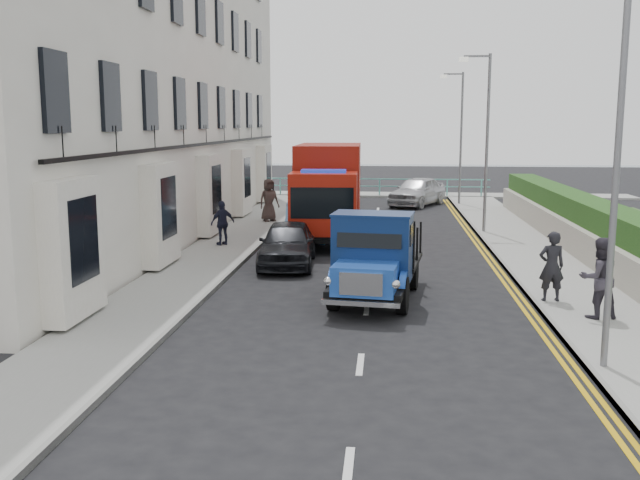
{
  "coord_description": "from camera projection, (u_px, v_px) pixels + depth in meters",
  "views": [
    {
      "loc": [
        0.44,
        -14.48,
        4.35
      ],
      "look_at": [
        -1.25,
        3.45,
        1.4
      ],
      "focal_mm": 40.0,
      "sensor_mm": 36.0,
      "label": 1
    }
  ],
  "objects": [
    {
      "name": "red_lorry",
      "position": [
        328.0,
        190.0,
        26.75
      ],
      "size": [
        2.48,
        6.87,
        3.56
      ],
      "rotation": [
        0.0,
        0.0,
        0.03
      ],
      "color": "black",
      "rests_on": "ground"
    },
    {
      "name": "pavement_east",
      "position": [
        535.0,
        256.0,
        23.31
      ],
      "size": [
        2.6,
        38.0,
        0.12
      ],
      "primitive_type": "cube",
      "color": "gray",
      "rests_on": "ground"
    },
    {
      "name": "parked_car_mid",
      "position": [
        306.0,
        222.0,
        26.89
      ],
      "size": [
        1.88,
        4.32,
        1.38
      ],
      "primitive_type": "imported",
      "rotation": [
        0.0,
        0.0,
        0.1
      ],
      "color": "#598EBE",
      "rests_on": "ground"
    },
    {
      "name": "seafront_car_right",
      "position": [
        417.0,
        191.0,
        38.06
      ],
      "size": [
        3.58,
        4.91,
        1.56
      ],
      "primitive_type": "imported",
      "rotation": [
        0.0,
        0.0,
        -0.43
      ],
      "color": "#B6B7BB",
      "rests_on": "ground"
    },
    {
      "name": "lamp_mid",
      "position": [
        484.0,
        133.0,
        27.69
      ],
      "size": [
        1.23,
        0.18,
        7.0
      ],
      "color": "slate",
      "rests_on": "ground"
    },
    {
      "name": "parked_car_front",
      "position": [
        287.0,
        243.0,
        21.98
      ],
      "size": [
        1.86,
        4.14,
        1.38
      ],
      "primitive_type": "imported",
      "rotation": [
        0.0,
        0.0,
        0.06
      ],
      "color": "black",
      "rests_on": "ground"
    },
    {
      "name": "ground",
      "position": [
        364.0,
        333.0,
        14.97
      ],
      "size": [
        120.0,
        120.0,
        0.0
      ],
      "primitive_type": "plane",
      "color": "black",
      "rests_on": "ground"
    },
    {
      "name": "bedford_lorry",
      "position": [
        373.0,
        263.0,
        17.21
      ],
      "size": [
        2.39,
        4.86,
        2.22
      ],
      "rotation": [
        0.0,
        0.0,
        -0.13
      ],
      "color": "black",
      "rests_on": "ground"
    },
    {
      "name": "seafront_railing",
      "position": [
        380.0,
        187.0,
        42.58
      ],
      "size": [
        13.0,
        0.08,
        1.11
      ],
      "color": "#59B2A5",
      "rests_on": "ground"
    },
    {
      "name": "lamp_far",
      "position": [
        459.0,
        130.0,
        37.52
      ],
      "size": [
        1.23,
        0.18,
        7.0
      ],
      "color": "slate",
      "rests_on": "ground"
    },
    {
      "name": "garden_east",
      "position": [
        597.0,
        232.0,
        23.0
      ],
      "size": [
        1.45,
        28.0,
        1.75
      ],
      "color": "#B2AD9E",
      "rests_on": "ground"
    },
    {
      "name": "sea_plane",
      "position": [
        383.0,
        166.0,
        73.92
      ],
      "size": [
        120.0,
        120.0,
        0.0
      ],
      "primitive_type": "plane",
      "color": "slate",
      "rests_on": "ground"
    },
    {
      "name": "pedestrian_west_far",
      "position": [
        269.0,
        200.0,
        31.12
      ],
      "size": [
        1.08,
        1.0,
        1.85
      ],
      "primitive_type": "imported",
      "rotation": [
        0.0,
        0.0,
        0.6
      ],
      "color": "#3B2E2A",
      "rests_on": "pavement_west"
    },
    {
      "name": "terrace_west",
      "position": [
        131.0,
        50.0,
        27.46
      ],
      "size": [
        6.31,
        30.2,
        14.25
      ],
      "color": "white",
      "rests_on": "ground"
    },
    {
      "name": "pedestrian_west_near",
      "position": [
        223.0,
        223.0,
        25.0
      ],
      "size": [
        0.94,
        0.9,
        1.56
      ],
      "primitive_type": "imported",
      "rotation": [
        0.0,
        0.0,
        3.87
      ],
      "color": "#1B1E32",
      "rests_on": "pavement_west"
    },
    {
      "name": "pedestrian_east_far",
      "position": [
        599.0,
        278.0,
        15.56
      ],
      "size": [
        0.99,
        0.84,
        1.79
      ],
      "primitive_type": "imported",
      "rotation": [
        0.0,
        0.0,
        3.35
      ],
      "color": "#34303B",
      "rests_on": "pavement_east"
    },
    {
      "name": "parked_car_rear",
      "position": [
        320.0,
        205.0,
        32.8
      ],
      "size": [
        2.0,
        4.41,
        1.25
      ],
      "primitive_type": "imported",
      "rotation": [
        0.0,
        0.0,
        0.06
      ],
      "color": "#9C9CA0",
      "rests_on": "ground"
    },
    {
      "name": "pedestrian_east_near",
      "position": [
        552.0,
        266.0,
        17.07
      ],
      "size": [
        0.66,
        0.47,
        1.7
      ],
      "primitive_type": "imported",
      "rotation": [
        0.0,
        0.0,
        3.25
      ],
      "color": "black",
      "rests_on": "pavement_east"
    },
    {
      "name": "promenade",
      "position": [
        380.0,
        195.0,
        43.45
      ],
      "size": [
        30.0,
        2.5,
        0.12
      ],
      "primitive_type": "cube",
      "color": "gray",
      "rests_on": "ground"
    },
    {
      "name": "seafront_car_left",
      "position": [
        319.0,
        186.0,
        41.7
      ],
      "size": [
        4.03,
        5.84,
        1.48
      ],
      "primitive_type": "imported",
      "rotation": [
        0.0,
        0.0,
        3.46
      ],
      "color": "black",
      "rests_on": "ground"
    },
    {
      "name": "lamp_near",
      "position": [
        611.0,
        145.0,
        11.97
      ],
      "size": [
        1.23,
        0.18,
        7.0
      ],
      "color": "slate",
      "rests_on": "ground"
    },
    {
      "name": "pavement_west",
      "position": [
        220.0,
        251.0,
        24.28
      ],
      "size": [
        2.4,
        38.0,
        0.12
      ],
      "primitive_type": "cube",
      "color": "gray",
      "rests_on": "ground"
    }
  ]
}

